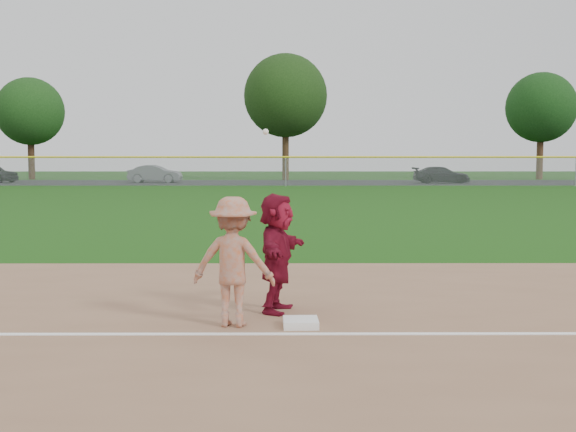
{
  "coord_description": "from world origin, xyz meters",
  "views": [
    {
      "loc": [
        -0.05,
        -9.62,
        2.27
      ],
      "look_at": [
        0.0,
        1.5,
        1.3
      ],
      "focal_mm": 45.0,
      "sensor_mm": 36.0,
      "label": 1
    }
  ],
  "objects_px": {
    "first_base": "(301,323)",
    "car_mid": "(155,174)",
    "car_right": "(441,175)",
    "base_runner": "(277,253)"
  },
  "relations": [
    {
      "from": "base_runner",
      "to": "car_right",
      "type": "distance_m",
      "value": 45.88
    },
    {
      "from": "first_base",
      "to": "car_right",
      "type": "height_order",
      "value": "car_right"
    },
    {
      "from": "first_base",
      "to": "car_mid",
      "type": "relative_size",
      "value": 0.11
    },
    {
      "from": "first_base",
      "to": "base_runner",
      "type": "xyz_separation_m",
      "value": [
        -0.32,
        0.9,
        0.79
      ]
    },
    {
      "from": "first_base",
      "to": "base_runner",
      "type": "distance_m",
      "value": 1.24
    },
    {
      "from": "first_base",
      "to": "base_runner",
      "type": "relative_size",
      "value": 0.27
    },
    {
      "from": "first_base",
      "to": "car_mid",
      "type": "height_order",
      "value": "car_mid"
    },
    {
      "from": "car_mid",
      "to": "car_right",
      "type": "height_order",
      "value": "car_mid"
    },
    {
      "from": "car_right",
      "to": "first_base",
      "type": "bearing_deg",
      "value": 164.52
    },
    {
      "from": "car_right",
      "to": "base_runner",
      "type": "bearing_deg",
      "value": 163.85
    }
  ]
}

